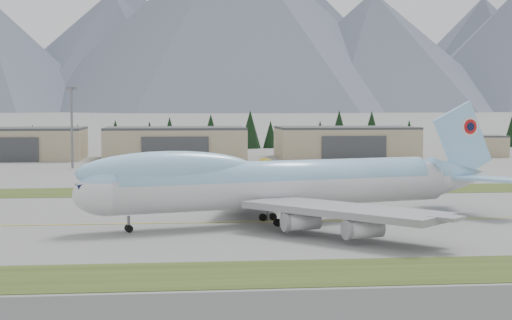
{
  "coord_description": "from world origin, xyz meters",
  "views": [
    {
      "loc": [
        -14.81,
        -121.88,
        18.42
      ],
      "look_at": [
        0.33,
        25.45,
        8.0
      ],
      "focal_mm": 55.0,
      "sensor_mm": 36.0,
      "label": 1
    }
  ],
  "objects": [
    {
      "name": "mountain_ridge_rear",
      "position": [
        29.73,
        2900.0,
        260.92
      ],
      "size": [
        4548.24,
        1077.85,
        538.92
      ],
      "color": "#444A5B",
      "rests_on": "ground"
    },
    {
      "name": "grass_strip_near",
      "position": [
        0.0,
        -38.0,
        0.0
      ],
      "size": [
        400.0,
        14.0,
        0.08
      ],
      "primitive_type": "cube",
      "color": "#314217",
      "rests_on": "ground"
    },
    {
      "name": "grass_strip_far",
      "position": [
        0.0,
        45.0,
        0.0
      ],
      "size": [
        400.0,
        18.0,
        0.08
      ],
      "primitive_type": "cube",
      "color": "#314217",
      "rests_on": "ground"
    },
    {
      "name": "service_vehicle_b",
      "position": [
        14.02,
        129.31,
        0.0
      ],
      "size": [
        4.07,
        1.53,
        1.33
      ],
      "primitive_type": "imported",
      "rotation": [
        0.0,
        0.0,
        1.54
      ],
      "color": "yellow",
      "rests_on": "ground"
    },
    {
      "name": "conifer_belt",
      "position": [
        5.77,
        212.08,
        6.88
      ],
      "size": [
        274.47,
        14.52,
        16.23
      ],
      "color": "black",
      "rests_on": "ground"
    },
    {
      "name": "hangar_left",
      "position": [
        -70.0,
        149.9,
        5.39
      ],
      "size": [
        48.0,
        26.6,
        10.8
      ],
      "color": "tan",
      "rests_on": "ground"
    },
    {
      "name": "floodlight_masts",
      "position": [
        -31.58,
        111.75,
        16.02
      ],
      "size": [
        206.85,
        6.01,
        24.36
      ],
      "color": "slate",
      "rests_on": "ground"
    },
    {
      "name": "boeing_747_freighter",
      "position": [
        1.25,
        -1.54,
        6.31
      ],
      "size": [
        72.64,
        60.44,
        19.13
      ],
      "rotation": [
        0.0,
        0.0,
        0.27
      ],
      "color": "silver",
      "rests_on": "ground"
    },
    {
      "name": "hangar_right",
      "position": [
        45.0,
        149.9,
        5.39
      ],
      "size": [
        48.0,
        26.6,
        10.8
      ],
      "color": "tan",
      "rests_on": "ground"
    },
    {
      "name": "control_shed",
      "position": [
        95.0,
        148.0,
        3.8
      ],
      "size": [
        14.0,
        12.0,
        7.6
      ],
      "color": "tan",
      "rests_on": "ground"
    },
    {
      "name": "ground",
      "position": [
        0.0,
        0.0,
        0.0
      ],
      "size": [
        7000.0,
        7000.0,
        0.0
      ],
      "primitive_type": "plane",
      "color": "slate",
      "rests_on": "ground"
    },
    {
      "name": "taxiway_line_main",
      "position": [
        0.0,
        0.0,
        0.0
      ],
      "size": [
        400.0,
        0.4,
        0.02
      ],
      "primitive_type": "cube",
      "color": "yellow",
      "rests_on": "ground"
    },
    {
      "name": "service_vehicle_a",
      "position": [
        -33.19,
        117.41,
        0.0
      ],
      "size": [
        2.19,
        4.05,
        1.31
      ],
      "primitive_type": "imported",
      "rotation": [
        0.0,
        0.0,
        -0.17
      ],
      "color": "silver",
      "rests_on": "ground"
    },
    {
      "name": "hangar_center",
      "position": [
        -15.0,
        149.9,
        5.39
      ],
      "size": [
        48.0,
        26.6,
        10.8
      ],
      "color": "tan",
      "rests_on": "ground"
    },
    {
      "name": "mountain_ridge_front",
      "position": [
        -114.98,
        2153.17,
        230.85
      ],
      "size": [
        4262.75,
        1173.46,
        529.41
      ],
      "color": "#444A5B",
      "rests_on": "ground"
    },
    {
      "name": "service_vehicle_c",
      "position": [
        61.74,
        124.36,
        0.0
      ],
      "size": [
        1.87,
        4.24,
        1.21
      ],
      "primitive_type": "imported",
      "rotation": [
        0.0,
        0.0,
        -0.04
      ],
      "color": "#9E9EA3",
      "rests_on": "ground"
    }
  ]
}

